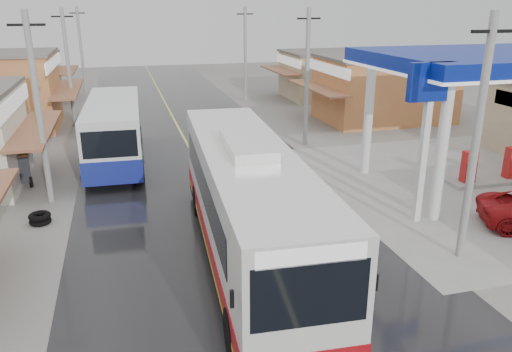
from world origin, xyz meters
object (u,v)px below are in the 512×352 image
object	(u,v)px
cyclist	(139,167)
tricycle_near	(12,166)
tyre_stack	(40,218)
second_bus	(115,130)
coach_bus	(247,204)

from	to	relation	value
cyclist	tricycle_near	world-z (taller)	cyclist
tyre_stack	second_bus	bearing A→B (deg)	68.24
coach_bus	tricycle_near	bearing A→B (deg)	134.85
second_bus	tricycle_near	world-z (taller)	second_bus
tricycle_near	tyre_stack	distance (m)	5.49
tricycle_near	cyclist	bearing A→B (deg)	-24.39
cyclist	tricycle_near	size ratio (longest dim) A/B	0.83
tricycle_near	second_bus	bearing A→B (deg)	8.46
coach_bus	second_bus	bearing A→B (deg)	111.81
second_bus	coach_bus	bearing A→B (deg)	-69.53
coach_bus	tyre_stack	bearing A→B (deg)	148.77
second_bus	tyre_stack	xyz separation A→B (m)	(-2.99, -7.49, -1.58)
tricycle_near	coach_bus	bearing A→B (deg)	-66.16
coach_bus	cyclist	distance (m)	9.97
second_bus	tricycle_near	size ratio (longest dim) A/B	4.45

